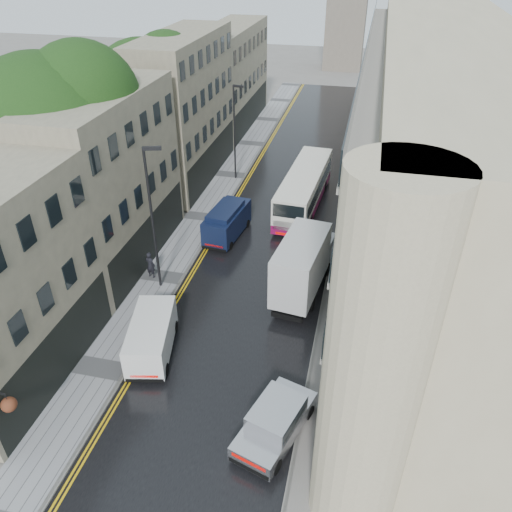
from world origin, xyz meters
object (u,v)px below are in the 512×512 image
at_px(cream_bus, 280,204).
at_px(silver_hatchback, 238,439).
at_px(tree_near, 54,163).
at_px(lamp_post_far, 235,134).
at_px(lamp_post_near, 153,222).
at_px(navy_van, 206,230).
at_px(tree_far, 146,112).
at_px(pedestrian, 150,265).
at_px(white_van, 127,359).
at_px(white_lorry, 278,276).

height_order(cream_bus, silver_hatchback, cream_bus).
xyz_separation_m(tree_near, lamp_post_far, (7.27, 15.15, -2.73)).
xyz_separation_m(cream_bus, silver_hatchback, (2.00, -20.37, -0.66)).
bearing_deg(lamp_post_near, navy_van, 59.36).
height_order(tree_near, tree_far, tree_near).
xyz_separation_m(navy_van, pedestrian, (-2.21, -4.66, -0.23)).
xyz_separation_m(navy_van, lamp_post_far, (-0.93, 11.48, 2.95)).
distance_m(white_van, lamp_post_near, 8.30).
bearing_deg(tree_far, white_lorry, -46.30).
relative_size(tree_far, white_van, 2.70).
distance_m(silver_hatchback, navy_van, 17.15).
bearing_deg(pedestrian, white_van, 119.90).
xyz_separation_m(tree_near, pedestrian, (5.99, -0.98, -5.92)).
distance_m(tree_near, navy_van, 10.63).
height_order(navy_van, lamp_post_near, lamp_post_near).
distance_m(white_lorry, silver_hatchback, 10.52).
xyz_separation_m(tree_far, navy_van, (7.90, -9.32, -4.97)).
bearing_deg(tree_near, cream_bus, 32.80).
relative_size(tree_near, pedestrian, 7.64).
xyz_separation_m(white_lorry, pedestrian, (-8.40, 0.76, -0.97)).
bearing_deg(silver_hatchback, cream_bus, 112.73).
relative_size(cream_bus, white_lorry, 1.47).
xyz_separation_m(tree_far, silver_hatchback, (14.37, -25.20, -5.36)).
bearing_deg(pedestrian, navy_van, -100.88).
distance_m(tree_far, white_lorry, 20.83).
bearing_deg(navy_van, lamp_post_near, -96.82).
bearing_deg(lamp_post_far, white_van, -82.32).
distance_m(navy_van, lamp_post_near, 6.51).
relative_size(tree_near, white_lorry, 1.84).
relative_size(tree_near, lamp_post_near, 1.54).
bearing_deg(pedestrian, silver_hatchback, 142.29).
height_order(white_lorry, navy_van, white_lorry).
distance_m(cream_bus, lamp_post_far, 9.23).
bearing_deg(navy_van, pedestrian, -108.62).
height_order(tree_near, white_van, tree_near).
bearing_deg(tree_near, lamp_post_near, -14.06).
relative_size(navy_van, lamp_post_far, 0.59).
bearing_deg(tree_near, silver_hatchback, -39.75).
xyz_separation_m(white_van, navy_van, (-0.01, 12.77, 0.20)).
height_order(silver_hatchback, lamp_post_far, lamp_post_far).
height_order(white_van, lamp_post_far, lamp_post_far).
xyz_separation_m(white_lorry, lamp_post_far, (-7.12, 16.90, 2.21)).
height_order(tree_near, navy_van, tree_near).
xyz_separation_m(silver_hatchback, lamp_post_far, (-7.40, 27.36, 3.34)).
height_order(silver_hatchback, navy_van, navy_van).
xyz_separation_m(white_van, pedestrian, (-2.23, 8.11, -0.04)).
height_order(cream_bus, white_lorry, white_lorry).
xyz_separation_m(silver_hatchback, white_van, (-6.46, 3.11, 0.19)).
relative_size(cream_bus, silver_hatchback, 2.43).
relative_size(tree_near, lamp_post_far, 1.70).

